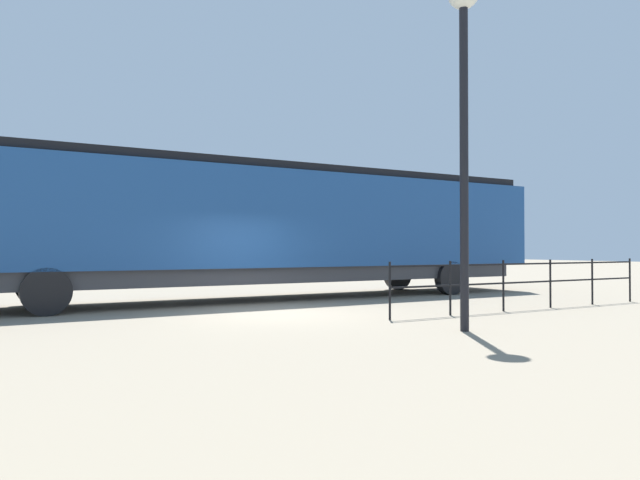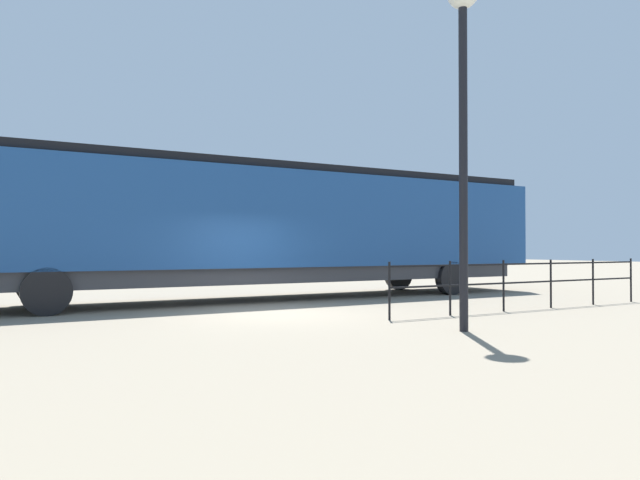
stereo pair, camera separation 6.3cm
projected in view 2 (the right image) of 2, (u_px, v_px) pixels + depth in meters
ground_plane at (275, 314)px, 13.47m from camera, size 120.00×120.00×0.00m
locomotive at (280, 224)px, 17.57m from camera, size 3.13×18.96×3.99m
lamp_post at (463, 67)px, 10.70m from camera, size 0.59×0.59×6.58m
platform_fence at (528, 278)px, 14.43m from camera, size 0.05×8.61×1.24m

